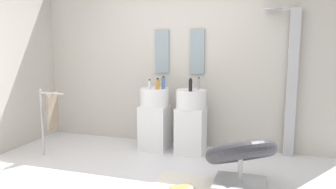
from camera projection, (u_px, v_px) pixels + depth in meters
ground_plane at (140, 186)px, 3.63m from camera, size 4.80×3.60×0.04m
rear_partition at (181, 62)px, 4.98m from camera, size 4.80×0.10×2.60m
pedestal_sink_left at (155, 118)px, 4.79m from camera, size 0.43×0.43×1.02m
pedestal_sink_right at (191, 121)px, 4.63m from camera, size 0.43×0.43×1.02m
vanity_mirror_left at (162, 51)px, 4.98m from camera, size 0.22×0.03×0.66m
vanity_mirror_right at (197, 52)px, 4.81m from camera, size 0.22×0.03×0.66m
shower_column at (291, 80)px, 4.41m from camera, size 0.49×0.24×2.05m
lounge_chair at (241, 156)px, 3.50m from camera, size 1.09×1.09×0.65m
towel_rack at (51, 113)px, 4.44m from camera, size 0.37×0.22×0.95m
soap_bottle_clear at (150, 84)px, 4.64m from camera, size 0.04×0.04×0.14m
soap_bottle_grey at (199, 84)px, 4.60m from camera, size 0.04×0.04×0.18m
soap_bottle_amber at (158, 84)px, 4.63m from camera, size 0.06×0.06×0.16m
soap_bottle_black at (190, 85)px, 4.40m from camera, size 0.05×0.05×0.18m
soap_bottle_blue at (163, 83)px, 4.67m from camera, size 0.06×0.06×0.18m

